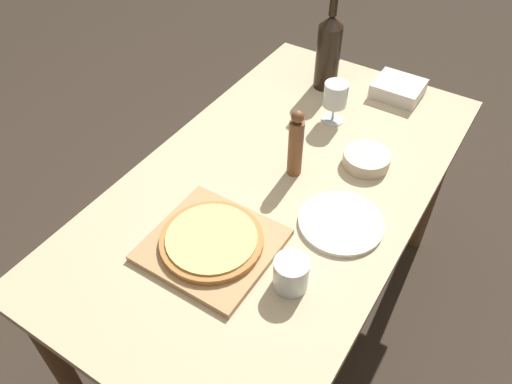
# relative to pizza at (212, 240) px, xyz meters

# --- Properties ---
(ground_plane) EXTENTS (12.00, 12.00, 0.00)m
(ground_plane) POSITION_rel_pizza_xyz_m (0.02, 0.32, -0.81)
(ground_plane) COLOR #382D23
(dining_table) EXTENTS (0.83, 1.51, 0.78)m
(dining_table) POSITION_rel_pizza_xyz_m (0.02, 0.32, -0.13)
(dining_table) COLOR #CCB78E
(dining_table) RESTS_ON ground_plane
(cutting_board) EXTENTS (0.32, 0.32, 0.02)m
(cutting_board) POSITION_rel_pizza_xyz_m (-0.00, 0.00, -0.02)
(cutting_board) COLOR tan
(cutting_board) RESTS_ON dining_table
(pizza) EXTENTS (0.28, 0.28, 0.02)m
(pizza) POSITION_rel_pizza_xyz_m (0.00, 0.00, 0.00)
(pizza) COLOR #BC7A3D
(pizza) RESTS_ON cutting_board
(wine_bottle) EXTENTS (0.09, 0.09, 0.35)m
(wine_bottle) POSITION_rel_pizza_xyz_m (-0.10, 0.87, 0.12)
(wine_bottle) COLOR black
(wine_bottle) RESTS_ON dining_table
(pepper_mill) EXTENTS (0.05, 0.05, 0.23)m
(pepper_mill) POSITION_rel_pizza_xyz_m (0.04, 0.38, 0.08)
(pepper_mill) COLOR brown
(pepper_mill) RESTS_ON dining_table
(wine_glass) EXTENTS (0.08, 0.08, 0.15)m
(wine_glass) POSITION_rel_pizza_xyz_m (0.02, 0.68, 0.07)
(wine_glass) COLOR silver
(wine_glass) RESTS_ON dining_table
(small_bowl) EXTENTS (0.15, 0.15, 0.04)m
(small_bowl) POSITION_rel_pizza_xyz_m (0.21, 0.53, -0.01)
(small_bowl) COLOR beige
(small_bowl) RESTS_ON dining_table
(drinking_tumbler) EXTENTS (0.09, 0.09, 0.09)m
(drinking_tumbler) POSITION_rel_pizza_xyz_m (0.24, 0.01, 0.02)
(drinking_tumbler) COLOR silver
(drinking_tumbler) RESTS_ON dining_table
(dinner_plate) EXTENTS (0.24, 0.24, 0.01)m
(dinner_plate) POSITION_rel_pizza_xyz_m (0.26, 0.26, -0.02)
(dinner_plate) COLOR silver
(dinner_plate) RESTS_ON dining_table
(food_container) EXTENTS (0.17, 0.15, 0.05)m
(food_container) POSITION_rel_pizza_xyz_m (0.15, 0.95, -0.00)
(food_container) COLOR beige
(food_container) RESTS_ON dining_table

